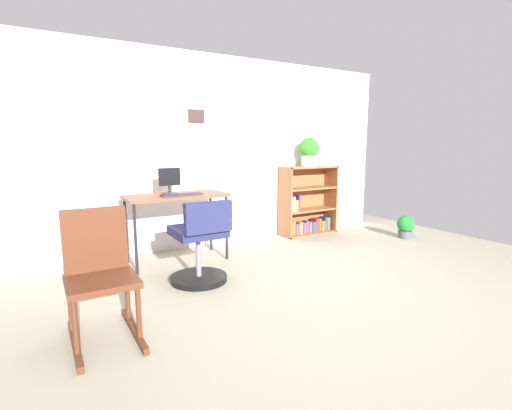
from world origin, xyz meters
TOP-DOWN VIEW (x-y plane):
  - ground_plane at (0.00, 0.00)m, footprint 6.24×6.24m
  - wall_back at (-0.00, 2.15)m, footprint 5.20×0.12m
  - desk at (-0.68, 1.66)m, footprint 1.05×0.50m
  - monitor at (-0.72, 1.74)m, footprint 0.24×0.16m
  - keyboard at (-0.65, 1.56)m, footprint 0.43×0.11m
  - office_chair at (-0.71, 0.93)m, footprint 0.52×0.55m
  - rocking_chair at (-1.63, 0.38)m, footprint 0.42×0.64m
  - bookshelf_low at (1.30, 1.95)m, footprint 0.82×0.30m
  - potted_plant_on_shelf at (1.30, 1.90)m, footprint 0.27×0.27m
  - potted_plant_floor at (2.30, 1.05)m, footprint 0.23×0.23m

SIDE VIEW (x-z plane):
  - ground_plane at x=0.00m, z-range 0.00..0.00m
  - potted_plant_floor at x=2.30m, z-range 0.01..0.31m
  - office_chair at x=-0.71m, z-range -0.05..0.73m
  - bookshelf_low at x=1.30m, z-range -0.07..0.89m
  - rocking_chair at x=-1.63m, z-range 0.01..0.85m
  - desk at x=-0.68m, z-range 0.30..1.03m
  - keyboard at x=-0.65m, z-range 0.73..0.75m
  - monitor at x=-0.72m, z-range 0.73..1.01m
  - wall_back at x=0.00m, z-range 0.00..2.31m
  - potted_plant_on_shelf at x=1.30m, z-range 0.97..1.36m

